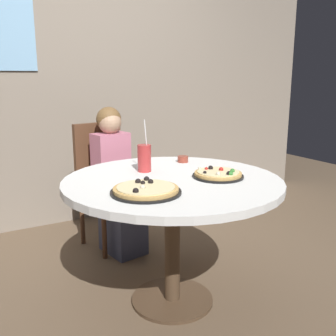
{
  "coord_description": "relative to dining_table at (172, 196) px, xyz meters",
  "views": [
    {
      "loc": [
        -1.07,
        -1.8,
        1.3
      ],
      "look_at": [
        0.0,
        0.05,
        0.8
      ],
      "focal_mm": 42.01,
      "sensor_mm": 36.0,
      "label": 1
    }
  ],
  "objects": [
    {
      "name": "pizza_cheese",
      "position": [
        -0.25,
        -0.17,
        0.11
      ],
      "size": [
        0.35,
        0.35,
        0.05
      ],
      "color": "black",
      "rests_on": "dining_table"
    },
    {
      "name": "sauce_bowl",
      "position": [
        0.27,
        0.33,
        0.12
      ],
      "size": [
        0.07,
        0.07,
        0.04
      ],
      "primitive_type": "cylinder",
      "color": "brown",
      "rests_on": "dining_table"
    },
    {
      "name": "ground_plane",
      "position": [
        0.0,
        0.0,
        -0.65
      ],
      "size": [
        8.0,
        8.0,
        0.0
      ],
      "primitive_type": "plane",
      "color": "brown"
    },
    {
      "name": "wall_with_window",
      "position": [
        -0.0,
        1.67,
        0.8
      ],
      "size": [
        5.2,
        0.14,
        2.9
      ],
      "color": "gray",
      "rests_on": "ground_plane"
    },
    {
      "name": "diner_child",
      "position": [
        0.01,
        0.83,
        -0.17
      ],
      "size": [
        0.31,
        0.43,
        1.08
      ],
      "color": "#3F4766",
      "rests_on": "ground_plane"
    },
    {
      "name": "dining_table",
      "position": [
        0.0,
        0.0,
        0.0
      ],
      "size": [
        1.21,
        1.21,
        0.75
      ],
      "color": "white",
      "rests_on": "ground_plane"
    },
    {
      "name": "pizza_veggie",
      "position": [
        0.24,
        -0.1,
        0.12
      ],
      "size": [
        0.29,
        0.29,
        0.05
      ],
      "color": "black",
      "rests_on": "dining_table"
    },
    {
      "name": "soda_cup",
      "position": [
        -0.06,
        0.23,
        0.18
      ],
      "size": [
        0.08,
        0.08,
        0.31
      ],
      "color": "#B73333",
      "rests_on": "dining_table"
    },
    {
      "name": "chair_wooden",
      "position": [
        -0.01,
        1.01,
        -0.12
      ],
      "size": [
        0.46,
        0.46,
        0.95
      ],
      "color": "brown",
      "rests_on": "ground_plane"
    }
  ]
}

